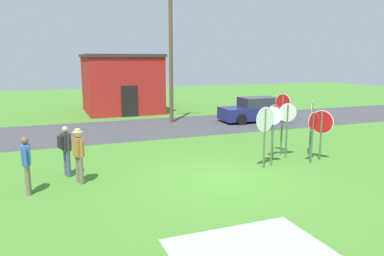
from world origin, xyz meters
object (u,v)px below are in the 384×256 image
person_in_teal (79,153)px  stop_sign_leaning_right (272,126)px  stop_sign_leaning_left (265,126)px  utility_pole (171,48)px  stop_sign_low_front (273,122)px  person_with_sunhat (26,162)px  parked_car_on_street (255,110)px  stop_sign_rear_left (321,126)px  stop_sign_center_cluster (287,121)px  stop_sign_rear_right (282,114)px  person_on_left (66,148)px  stop_sign_tallest (313,129)px  stop_sign_far_back (311,117)px

person_in_teal → stop_sign_leaning_right: bearing=-4.0°
stop_sign_leaning_left → utility_pole: bearing=90.1°
stop_sign_low_front → person_with_sunhat: size_ratio=1.27×
parked_car_on_street → stop_sign_rear_left: stop_sign_rear_left is taller
stop_sign_leaning_left → person_with_sunhat: bearing=178.4°
stop_sign_leaning_left → stop_sign_low_front: bearing=43.3°
person_in_teal → utility_pole: bearing=57.4°
stop_sign_low_front → stop_sign_leaning_right: 0.89m
stop_sign_leaning_left → stop_sign_center_cluster: bearing=29.1°
stop_sign_low_front → stop_sign_rear_right: size_ratio=0.86×
stop_sign_rear_right → person_on_left: 8.28m
stop_sign_leaning_right → stop_sign_tallest: stop_sign_leaning_right is taller
person_on_left → stop_sign_rear_right: bearing=-1.7°
stop_sign_leaning_left → person_in_teal: (-6.27, 0.66, -0.54)m
stop_sign_center_cluster → person_on_left: 8.21m
stop_sign_leaning_left → person_with_sunhat: 7.75m
stop_sign_rear_left → parked_car_on_street: bearing=74.7°
stop_sign_tallest → person_with_sunhat: size_ratio=1.14×
parked_car_on_street → stop_sign_tallest: size_ratio=2.27×
person_in_teal → person_on_left: (-0.34, 0.89, -0.00)m
utility_pole → parked_car_on_street: bearing=-16.7°
stop_sign_rear_left → person_on_left: (-9.21, 1.42, -0.33)m
stop_sign_tallest → stop_sign_leaning_left: bearing=177.6°
stop_sign_rear_right → stop_sign_center_cluster: bearing=-99.9°
parked_car_on_street → stop_sign_rear_right: stop_sign_rear_right is taller
parked_car_on_street → stop_sign_far_back: (-2.34, -8.12, 0.87)m
parked_car_on_street → stop_sign_leaning_right: (-4.56, -8.73, 0.77)m
stop_sign_leaning_left → stop_sign_tallest: bearing=-2.4°
stop_sign_leaning_left → person_with_sunhat: size_ratio=1.31×
utility_pole → person_in_teal: (-6.25, -9.77, -3.49)m
parked_car_on_street → stop_sign_center_cluster: size_ratio=2.02×
stop_sign_rear_right → person_with_sunhat: bearing=-173.3°
parked_car_on_street → person_with_sunhat: (-12.73, -8.71, 0.26)m
stop_sign_far_back → stop_sign_tallest: size_ratio=1.17×
stop_sign_center_cluster → stop_sign_far_back: size_ratio=0.96×
stop_sign_rear_right → person_in_teal: bearing=-175.3°
person_with_sunhat → stop_sign_tallest: bearing=-1.8°
stop_sign_rear_left → stop_sign_rear_right: bearing=129.0°
stop_sign_rear_left → person_in_teal: (-8.87, 0.54, -0.33)m
utility_pole → stop_sign_rear_left: utility_pole is taller
person_with_sunhat → person_in_teal: bearing=17.1°
stop_sign_far_back → stop_sign_rear_left: (-0.06, -0.68, -0.24)m
parked_car_on_street → stop_sign_far_back: 8.49m
utility_pole → stop_sign_far_back: (2.68, -9.63, -2.92)m
stop_sign_leaning_left → person_on_left: stop_sign_leaning_left is taller
stop_sign_leaning_right → person_with_sunhat: (-8.17, 0.03, -0.51)m
stop_sign_tallest → person_on_left: bearing=169.3°
stop_sign_far_back → stop_sign_low_front: bearing=176.5°
person_on_left → person_with_sunhat: bearing=-130.0°
stop_sign_leaning_right → person_on_left: stop_sign_leaning_right is taller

